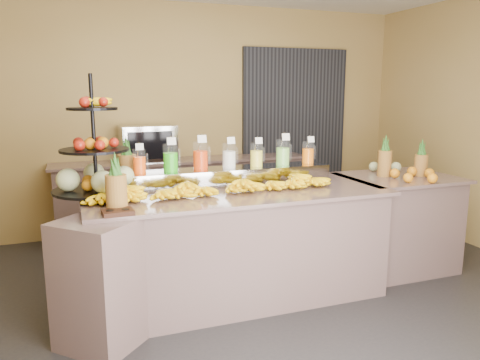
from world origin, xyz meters
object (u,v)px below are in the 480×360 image
fruit_stand (102,166)px  condiment_caddy (118,212)px  pitcher_tray (229,176)px  banana_heap (216,186)px  right_fruit_pile (408,170)px  oven_warmer (147,143)px

fruit_stand → condiment_caddy: size_ratio=4.64×
pitcher_tray → banana_heap: banana_heap is taller
pitcher_tray → condiment_caddy: 1.25m
fruit_stand → condiment_caddy: 0.66m
right_fruit_pile → oven_warmer: oven_warmer is taller
pitcher_tray → oven_warmer: bearing=105.0°
fruit_stand → condiment_caddy: (0.05, -0.62, -0.22)m
pitcher_tray → right_fruit_pile: right_fruit_pile is taller
fruit_stand → oven_warmer: 1.87m
condiment_caddy → pitcher_tray: bearing=34.2°
oven_warmer → condiment_caddy: bearing=-106.1°
pitcher_tray → right_fruit_pile: 1.73m
oven_warmer → pitcher_tray: bearing=-77.2°
oven_warmer → right_fruit_pile: bearing=-44.4°
banana_heap → oven_warmer: (-0.23, 1.99, 0.15)m
pitcher_tray → oven_warmer: 1.73m
pitcher_tray → condiment_caddy: pitcher_tray is taller
oven_warmer → fruit_stand: bearing=-112.1°
pitcher_tray → oven_warmer: oven_warmer is taller
pitcher_tray → fruit_stand: fruit_stand is taller
banana_heap → fruit_stand: (-0.86, 0.23, 0.18)m
pitcher_tray → condiment_caddy: (-1.03, -0.70, -0.06)m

